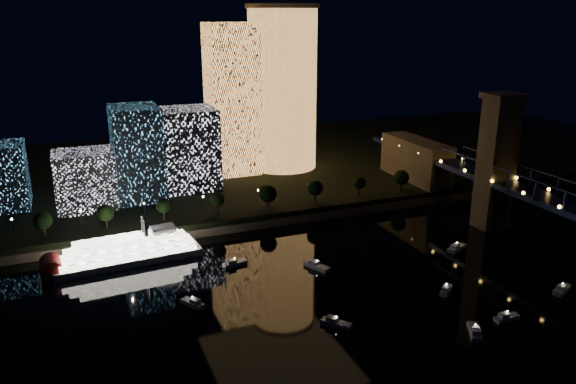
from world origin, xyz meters
name	(u,v)px	position (x,y,z in m)	size (l,w,h in m)	color
ground	(420,325)	(0.00, 0.00, 0.00)	(520.00, 520.00, 0.00)	black
far_bank	(239,166)	(0.00, 160.00, 2.50)	(420.00, 160.00, 5.00)	black
seawall	(298,217)	(0.00, 82.00, 1.50)	(420.00, 6.00, 3.00)	#6B5E4C
tower_cylindrical	(283,88)	(17.38, 142.82, 43.02)	(34.00, 34.00, 75.80)	#ED9C4C
tower_rectangular	(232,100)	(-7.58, 142.51, 38.96)	(21.34, 21.34, 67.91)	#ED9C4C
midrise_blocks	(128,159)	(-57.75, 121.96, 20.72)	(92.45, 33.59, 37.09)	white
riverboat	(121,252)	(-67.32, 67.01, 3.83)	(50.26, 14.21, 14.95)	silver
motorboats	(379,306)	(-5.52, 11.27, 0.81)	(108.12, 82.88, 2.78)	silver
esplanade_trees	(228,198)	(-26.07, 88.00, 10.47)	(166.07, 6.99, 9.00)	black
street_lamps	(203,200)	(-34.00, 94.00, 9.02)	(132.70, 0.70, 5.65)	black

